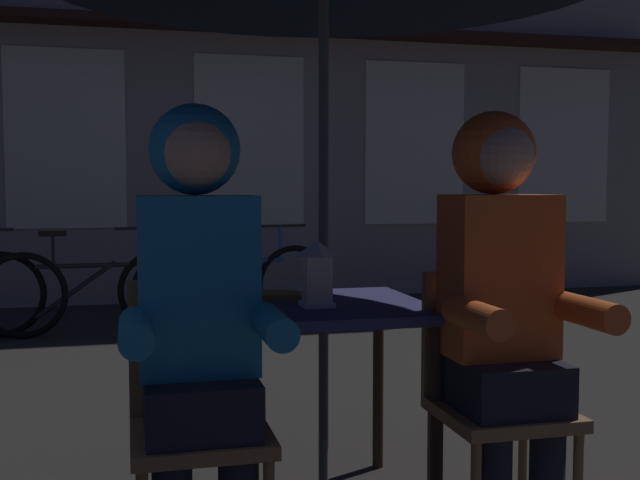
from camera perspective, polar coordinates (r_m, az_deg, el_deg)
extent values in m
cube|color=navy|center=(2.78, 0.26, -5.00)|extent=(0.72, 0.72, 0.04)
cylinder|color=#2D2319|center=(2.52, -5.03, -14.70)|extent=(0.04, 0.04, 0.70)
cylinder|color=#2D2319|center=(2.68, 8.58, -13.56)|extent=(0.04, 0.04, 0.70)
cylinder|color=#2D2319|center=(3.10, -6.85, -11.07)|extent=(0.04, 0.04, 0.70)
cylinder|color=#2D2319|center=(3.24, 4.30, -10.42)|extent=(0.04, 0.04, 0.70)
cylinder|color=#4C4C51|center=(2.75, 0.26, 3.32)|extent=(0.04, 0.04, 2.25)
cube|color=white|center=(2.70, -0.23, -4.74)|extent=(0.11, 0.11, 0.02)
cube|color=white|center=(2.68, -0.23, -2.88)|extent=(0.09, 0.09, 0.16)
pyramid|color=white|center=(2.67, -0.23, -0.59)|extent=(0.11, 0.11, 0.06)
cube|color=olive|center=(2.35, -8.76, -14.10)|extent=(0.40, 0.40, 0.04)
cube|color=olive|center=(2.47, -9.21, -7.69)|extent=(0.40, 0.03, 0.42)
cube|color=olive|center=(2.61, 13.25, -12.29)|extent=(0.40, 0.40, 0.04)
cylinder|color=olive|center=(2.90, 14.68, -15.32)|extent=(0.03, 0.03, 0.41)
cylinder|color=olive|center=(2.76, 8.21, -16.24)|extent=(0.03, 0.03, 0.41)
cube|color=olive|center=(2.72, 11.53, -6.63)|extent=(0.40, 0.03, 0.42)
cube|color=black|center=(2.32, -8.79, -11.75)|extent=(0.32, 0.36, 0.16)
cube|color=teal|center=(2.29, -8.97, -3.27)|extent=(0.34, 0.22, 0.52)
cylinder|color=teal|center=(2.11, -3.52, -6.31)|extent=(0.09, 0.30, 0.09)
cylinder|color=teal|center=(2.08, -13.38, -6.59)|extent=(0.09, 0.30, 0.09)
sphere|color=tan|center=(2.28, -9.08, 6.39)|extent=(0.21, 0.21, 0.21)
sphere|color=teal|center=(2.33, -9.18, 6.59)|extent=(0.27, 0.27, 0.27)
cube|color=black|center=(2.58, 13.28, -10.17)|extent=(0.32, 0.36, 0.16)
cube|color=#E05B23|center=(2.56, 13.00, -2.56)|extent=(0.34, 0.22, 0.52)
cylinder|color=#E05B23|center=(2.47, 19.03, -5.02)|extent=(0.09, 0.30, 0.09)
cylinder|color=#E05B23|center=(2.30, 11.44, -5.55)|extent=(0.09, 0.30, 0.09)
sphere|color=tan|center=(2.54, 13.13, 6.09)|extent=(0.21, 0.21, 0.21)
sphere|color=#E05B23|center=(2.59, 12.63, 6.28)|extent=(0.27, 0.27, 0.27)
cube|color=#EAE5C6|center=(7.79, -18.18, 7.09)|extent=(1.10, 0.02, 1.70)
cube|color=#EAE5C6|center=(7.86, -5.17, 7.24)|extent=(1.10, 0.02, 1.70)
cube|color=#EAE5C6|center=(8.31, 7.00, 7.05)|extent=(1.10, 0.02, 1.70)
cube|color=#EAE5C6|center=(9.09, 17.48, 6.63)|extent=(1.10, 0.02, 1.70)
cube|color=#331914|center=(7.86, -5.06, 15.33)|extent=(9.00, 0.36, 0.08)
torus|color=black|center=(6.39, -22.38, -3.72)|extent=(0.66, 0.06, 0.66)
torus|color=black|center=(6.26, -11.66, -3.65)|extent=(0.66, 0.07, 0.66)
torus|color=black|center=(6.27, -21.02, -3.83)|extent=(0.66, 0.07, 0.66)
cylinder|color=black|center=(6.22, -16.38, -1.80)|extent=(0.84, 0.07, 0.04)
cylinder|color=black|center=(6.24, -17.47, -3.48)|extent=(0.61, 0.06, 0.44)
cylinder|color=black|center=(6.22, -19.03, -0.75)|extent=(0.02, 0.02, 0.24)
cube|color=black|center=(6.21, -19.06, 0.45)|extent=(0.20, 0.09, 0.04)
cylinder|color=black|center=(6.22, -12.83, -0.44)|extent=(0.02, 0.02, 0.28)
cylinder|color=black|center=(6.21, -12.85, 0.85)|extent=(0.44, 0.04, 0.02)
torus|color=black|center=(6.51, -1.91, -3.28)|extent=(0.66, 0.15, 0.66)
torus|color=black|center=(6.23, -10.75, -3.68)|extent=(0.66, 0.15, 0.66)
cylinder|color=#1E4C93|center=(6.32, -6.25, -1.56)|extent=(0.83, 0.16, 0.04)
cylinder|color=#1E4C93|center=(6.31, -7.30, -3.24)|extent=(0.60, 0.12, 0.44)
cylinder|color=#1E4C93|center=(6.24, -8.78, -0.55)|extent=(0.02, 0.02, 0.24)
cube|color=black|center=(6.23, -8.79, 0.64)|extent=(0.21, 0.11, 0.04)
cylinder|color=#1E4C93|center=(6.43, -2.94, -0.20)|extent=(0.02, 0.02, 0.28)
cylinder|color=black|center=(6.42, -2.94, 1.05)|extent=(0.44, 0.09, 0.02)
cube|color=olive|center=(2.88, -2.95, -4.11)|extent=(0.23, 0.19, 0.02)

